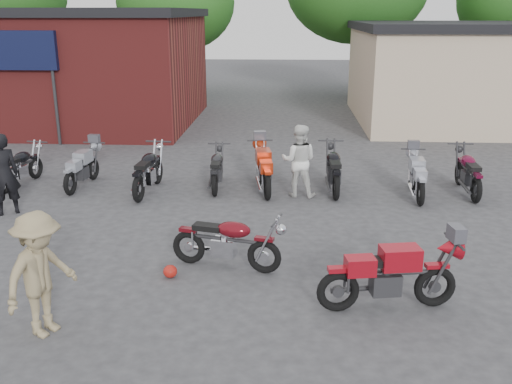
# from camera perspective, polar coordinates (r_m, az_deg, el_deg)

# --- Properties ---
(ground) EXTENTS (90.00, 90.00, 0.00)m
(ground) POSITION_cam_1_polar(r_m,az_deg,el_deg) (8.97, -1.71, -10.01)
(ground) COLOR #353538
(brick_building) EXTENTS (12.00, 8.00, 4.00)m
(brick_building) POSITION_cam_1_polar(r_m,az_deg,el_deg) (24.07, -21.04, 11.33)
(brick_building) COLOR maroon
(brick_building) RESTS_ON ground
(stucco_building) EXTENTS (10.00, 8.00, 3.50)m
(stucco_building) POSITION_cam_1_polar(r_m,az_deg,el_deg) (24.32, 22.27, 10.65)
(stucco_building) COLOR tan
(stucco_building) RESTS_ON ground
(tree_0) EXTENTS (6.56, 6.56, 8.20)m
(tree_0) POSITION_cam_1_polar(r_m,az_deg,el_deg) (33.33, -23.98, 16.07)
(tree_0) COLOR #1F5B18
(tree_0) RESTS_ON ground
(tree_1) EXTENTS (5.92, 5.92, 7.40)m
(tree_1) POSITION_cam_1_polar(r_m,az_deg,el_deg) (30.46, -7.94, 16.59)
(tree_1) COLOR #1F5B18
(tree_1) RESTS_ON ground
(tree_2) EXTENTS (7.04, 7.04, 8.80)m
(tree_2) POSITION_cam_1_polar(r_m,az_deg,el_deg) (30.10, 9.96, 17.82)
(tree_2) COLOR #1F5B18
(tree_2) RESTS_ON ground
(vintage_motorcycle) EXTENTS (1.95, 1.04, 1.08)m
(vintage_motorcycle) POSITION_cam_1_polar(r_m,az_deg,el_deg) (9.55, -2.84, -4.68)
(vintage_motorcycle) COLOR #5B0B13
(vintage_motorcycle) RESTS_ON ground
(sportbike) EXTENTS (2.07, 0.97, 1.16)m
(sportbike) POSITION_cam_1_polar(r_m,az_deg,el_deg) (8.49, 13.33, -7.83)
(sportbike) COLOR #A00D19
(sportbike) RESTS_ON ground
(helmet) EXTENTS (0.25, 0.25, 0.21)m
(helmet) POSITION_cam_1_polar(r_m,az_deg,el_deg) (9.50, -8.58, -7.85)
(helmet) COLOR #A71911
(helmet) RESTS_ON ground
(person_dark) EXTENTS (0.77, 0.72, 1.77)m
(person_dark) POSITION_cam_1_polar(r_m,az_deg,el_deg) (13.13, -23.96, 1.64)
(person_dark) COLOR black
(person_dark) RESTS_ON ground
(person_light) EXTENTS (0.90, 0.74, 1.70)m
(person_light) POSITION_cam_1_polar(r_m,az_deg,el_deg) (13.27, 4.32, 3.13)
(person_light) COLOR silver
(person_light) RESTS_ON ground
(person_tan) EXTENTS (1.06, 1.28, 1.73)m
(person_tan) POSITION_cam_1_polar(r_m,az_deg,el_deg) (8.06, -20.76, -7.71)
(person_tan) COLOR #96845C
(person_tan) RESTS_ON ground
(row_bike_0) EXTENTS (0.87, 1.89, 1.05)m
(row_bike_0) POSITION_cam_1_polar(r_m,az_deg,el_deg) (15.29, -22.51, 2.52)
(row_bike_0) COLOR black
(row_bike_0) RESTS_ON ground
(row_bike_1) EXTENTS (0.75, 1.86, 1.05)m
(row_bike_1) POSITION_cam_1_polar(r_m,az_deg,el_deg) (14.67, -17.01, 2.50)
(row_bike_1) COLOR #999DA7
(row_bike_1) RESTS_ON ground
(row_bike_2) EXTENTS (0.81, 2.07, 1.18)m
(row_bike_2) POSITION_cam_1_polar(r_m,az_deg,el_deg) (13.83, -10.72, 2.34)
(row_bike_2) COLOR black
(row_bike_2) RESTS_ON ground
(row_bike_3) EXTENTS (0.66, 1.83, 1.05)m
(row_bike_3) POSITION_cam_1_polar(r_m,az_deg,el_deg) (13.98, -3.93, 2.50)
(row_bike_3) COLOR black
(row_bike_3) RESTS_ON ground
(row_bike_4) EXTENTS (0.97, 2.10, 1.17)m
(row_bike_4) POSITION_cam_1_polar(r_m,az_deg,el_deg) (13.73, 0.78, 2.54)
(row_bike_4) COLOR #AC290E
(row_bike_4) RESTS_ON ground
(row_bike_5) EXTENTS (0.70, 2.02, 1.17)m
(row_bike_5) POSITION_cam_1_polar(r_m,az_deg,el_deg) (13.85, 7.76, 2.49)
(row_bike_5) COLOR black
(row_bike_5) RESTS_ON ground
(row_bike_6) EXTENTS (0.72, 1.87, 1.07)m
(row_bike_6) POSITION_cam_1_polar(r_m,az_deg,el_deg) (13.79, 15.79, 1.70)
(row_bike_6) COLOR #999BA7
(row_bike_6) RESTS_ON ground
(row_bike_7) EXTENTS (0.70, 1.98, 1.14)m
(row_bike_7) POSITION_cam_1_polar(r_m,az_deg,el_deg) (14.42, 20.47, 2.07)
(row_bike_7) COLOR #540A25
(row_bike_7) RESTS_ON ground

